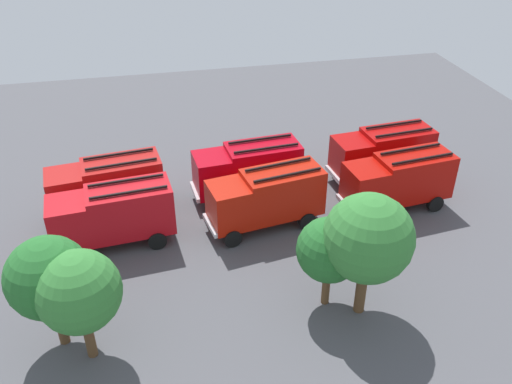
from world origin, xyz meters
name	(u,v)px	position (x,y,z in m)	size (l,w,h in m)	color
ground_plane	(256,210)	(0.00, 0.00, 0.00)	(55.44, 55.44, 0.00)	#4C4C51
fire_truck_0	(382,152)	(-9.52, -2.07, 2.15)	(7.39, 3.26, 3.88)	#AA0808
fire_truck_1	(248,168)	(0.14, -1.85, 2.15)	(7.37, 3.21, 3.88)	#AF0312
fire_truck_2	(107,185)	(9.27, -1.70, 2.15)	(7.44, 3.43, 3.88)	#AA1412
fire_truck_3	(398,179)	(-8.98, 1.64, 2.15)	(7.42, 3.40, 3.88)	#AD0C06
fire_truck_4	(266,197)	(-0.25, 1.82, 2.15)	(7.50, 3.68, 3.88)	#B51607
fire_truck_5	(113,214)	(8.89, 1.69, 2.15)	(7.39, 3.29, 3.88)	red
firefighter_0	(77,180)	(11.49, -4.99, 0.89)	(0.48, 0.39, 1.60)	black
firefighter_2	(356,227)	(-5.11, 4.49, 0.99)	(0.34, 0.47, 1.76)	black
tree_0	(368,239)	(-3.16, 10.06, 4.54)	(4.36, 4.36, 6.75)	brown
tree_1	(329,250)	(-1.65, 9.15, 3.42)	(3.28, 3.28, 5.09)	brown
tree_2	(79,292)	(10.03, 10.13, 3.88)	(3.72, 3.72, 5.77)	brown
tree_3	(49,278)	(11.37, 9.01, 3.97)	(3.81, 3.81, 5.90)	brown
traffic_cone_0	(341,239)	(-4.23, 4.53, 0.29)	(0.41, 0.41, 0.58)	#F2600C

